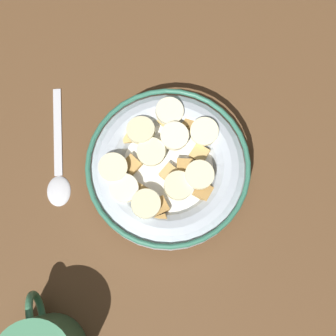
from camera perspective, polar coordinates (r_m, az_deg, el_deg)
name	(u,v)px	position (r cm, az deg, el deg)	size (l,w,h in cm)	color
ground_plane	(168,176)	(57.78, 0.00, -0.99)	(99.87, 99.87, 2.00)	brown
cereal_bowl	(168,169)	(54.32, -0.04, -0.08)	(19.40, 19.40, 5.49)	#B2BCC6
spoon	(58,171)	(58.20, -13.71, -0.41)	(15.81, 4.36, 0.80)	silver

